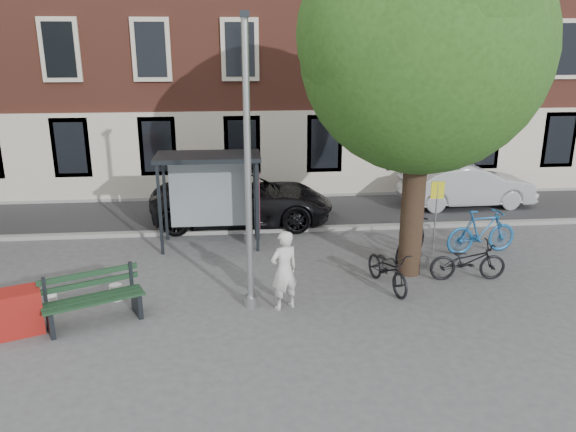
{
  "coord_description": "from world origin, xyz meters",
  "views": [
    {
      "loc": [
        -0.23,
        -11.2,
        5.54
      ],
      "look_at": [
        1.02,
        2.09,
        1.4
      ],
      "focal_mm": 35.0,
      "sensor_mm": 36.0,
      "label": 1
    }
  ],
  "objects_px": {
    "bike_b": "(482,232)",
    "notice_sign": "(437,201)",
    "car_dark": "(243,199)",
    "bus_shelter": "(223,178)",
    "bike_d": "(411,240)",
    "bike_c": "(388,269)",
    "bike_a": "(468,261)",
    "red_stand": "(18,312)",
    "painter": "(284,270)",
    "bench": "(93,301)",
    "car_silver": "(467,185)",
    "lamppost": "(248,183)"
  },
  "relations": [
    {
      "from": "notice_sign",
      "to": "red_stand",
      "type": "bearing_deg",
      "value": -156.65
    },
    {
      "from": "painter",
      "to": "bench",
      "type": "bearing_deg",
      "value": -21.2
    },
    {
      "from": "bike_c",
      "to": "painter",
      "type": "bearing_deg",
      "value": -175.57
    },
    {
      "from": "painter",
      "to": "bench",
      "type": "xyz_separation_m",
      "value": [
        -3.96,
        -0.27,
        -0.41
      ]
    },
    {
      "from": "bike_a",
      "to": "bike_d",
      "type": "bearing_deg",
      "value": 39.94
    },
    {
      "from": "lamppost",
      "to": "bench",
      "type": "bearing_deg",
      "value": -172.58
    },
    {
      "from": "car_dark",
      "to": "bike_c",
      "type": "bearing_deg",
      "value": -146.59
    },
    {
      "from": "lamppost",
      "to": "car_silver",
      "type": "bearing_deg",
      "value": 42.83
    },
    {
      "from": "notice_sign",
      "to": "bike_b",
      "type": "bearing_deg",
      "value": 3.95
    },
    {
      "from": "bike_a",
      "to": "notice_sign",
      "type": "distance_m",
      "value": 2.01
    },
    {
      "from": "bench",
      "to": "red_stand",
      "type": "relative_size",
      "value": 2.31
    },
    {
      "from": "lamppost",
      "to": "bike_a",
      "type": "height_order",
      "value": "lamppost"
    },
    {
      "from": "bike_b",
      "to": "bike_d",
      "type": "bearing_deg",
      "value": 92.3
    },
    {
      "from": "lamppost",
      "to": "bike_d",
      "type": "relative_size",
      "value": 3.09
    },
    {
      "from": "painter",
      "to": "car_dark",
      "type": "relative_size",
      "value": 0.31
    },
    {
      "from": "painter",
      "to": "notice_sign",
      "type": "bearing_deg",
      "value": -171.72
    },
    {
      "from": "bus_shelter",
      "to": "red_stand",
      "type": "xyz_separation_m",
      "value": [
        -4.01,
        -4.85,
        -1.47
      ]
    },
    {
      "from": "bike_a",
      "to": "painter",
      "type": "bearing_deg",
      "value": 106.38
    },
    {
      "from": "bike_a",
      "to": "notice_sign",
      "type": "xyz_separation_m",
      "value": [
        -0.25,
        1.72,
        1.02
      ]
    },
    {
      "from": "painter",
      "to": "car_dark",
      "type": "bearing_deg",
      "value": -107.8
    },
    {
      "from": "painter",
      "to": "bus_shelter",
      "type": "bearing_deg",
      "value": -97.67
    },
    {
      "from": "bike_d",
      "to": "car_silver",
      "type": "distance_m",
      "value": 6.06
    },
    {
      "from": "car_dark",
      "to": "bike_a",
      "type": "bearing_deg",
      "value": -131.52
    },
    {
      "from": "bike_a",
      "to": "red_stand",
      "type": "distance_m",
      "value": 10.05
    },
    {
      "from": "red_stand",
      "to": "notice_sign",
      "type": "distance_m",
      "value": 10.3
    },
    {
      "from": "painter",
      "to": "notice_sign",
      "type": "height_order",
      "value": "notice_sign"
    },
    {
      "from": "car_dark",
      "to": "bus_shelter",
      "type": "bearing_deg",
      "value": 165.57
    },
    {
      "from": "car_dark",
      "to": "car_silver",
      "type": "distance_m",
      "value": 7.94
    },
    {
      "from": "bench",
      "to": "bike_c",
      "type": "distance_m",
      "value": 6.55
    },
    {
      "from": "bench",
      "to": "car_dark",
      "type": "distance_m",
      "value": 7.17
    },
    {
      "from": "car_silver",
      "to": "red_stand",
      "type": "xyz_separation_m",
      "value": [
        -12.41,
        -7.96,
        -0.31
      ]
    },
    {
      "from": "bike_b",
      "to": "bike_c",
      "type": "bearing_deg",
      "value": 114.27
    },
    {
      "from": "car_silver",
      "to": "red_stand",
      "type": "distance_m",
      "value": 14.74
    },
    {
      "from": "bike_c",
      "to": "bike_d",
      "type": "relative_size",
      "value": 0.93
    },
    {
      "from": "bike_a",
      "to": "bike_b",
      "type": "bearing_deg",
      "value": -29.71
    },
    {
      "from": "painter",
      "to": "bike_b",
      "type": "relative_size",
      "value": 0.86
    },
    {
      "from": "bench",
      "to": "bike_b",
      "type": "distance_m",
      "value": 10.09
    },
    {
      "from": "bus_shelter",
      "to": "red_stand",
      "type": "distance_m",
      "value": 6.46
    },
    {
      "from": "car_silver",
      "to": "notice_sign",
      "type": "xyz_separation_m",
      "value": [
        -2.75,
        -4.54,
        0.75
      ]
    },
    {
      "from": "bike_b",
      "to": "bus_shelter",
      "type": "bearing_deg",
      "value": 70.1
    },
    {
      "from": "lamppost",
      "to": "bike_d",
      "type": "height_order",
      "value": "lamppost"
    },
    {
      "from": "red_stand",
      "to": "notice_sign",
      "type": "height_order",
      "value": "notice_sign"
    },
    {
      "from": "red_stand",
      "to": "notice_sign",
      "type": "relative_size",
      "value": 0.44
    },
    {
      "from": "bus_shelter",
      "to": "bike_d",
      "type": "distance_m",
      "value": 5.38
    },
    {
      "from": "lamppost",
      "to": "notice_sign",
      "type": "bearing_deg",
      "value": 28.04
    },
    {
      "from": "bike_d",
      "to": "notice_sign",
      "type": "relative_size",
      "value": 0.97
    },
    {
      "from": "bike_b",
      "to": "notice_sign",
      "type": "xyz_separation_m",
      "value": [
        -1.33,
        -0.0,
        0.89
      ]
    },
    {
      "from": "bike_a",
      "to": "notice_sign",
      "type": "height_order",
      "value": "notice_sign"
    },
    {
      "from": "car_dark",
      "to": "notice_sign",
      "type": "bearing_deg",
      "value": -121.29
    },
    {
      "from": "lamppost",
      "to": "car_silver",
      "type": "relative_size",
      "value": 1.33
    }
  ]
}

